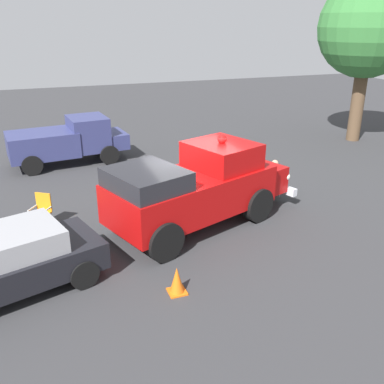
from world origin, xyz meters
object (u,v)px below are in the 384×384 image
lawn_chair_near_truck (275,179)px  oak_tree_left (368,28)px  parked_pickup (68,140)px  vintage_fire_truck (198,186)px  spectator_standing (225,162)px  traffic_cone (177,281)px  spectator_seated (272,177)px  lawn_chair_by_car (42,208)px  classic_hot_rod (1,264)px

lawn_chair_near_truck → oak_tree_left: bearing=34.2°
parked_pickup → oak_tree_left: 14.54m
vintage_fire_truck → lawn_chair_near_truck: bearing=19.7°
spectator_standing → lawn_chair_near_truck: bearing=-45.0°
vintage_fire_truck → parked_pickup: (-3.02, 7.35, -0.21)m
vintage_fire_truck → traffic_cone: 3.61m
parked_pickup → oak_tree_left: size_ratio=0.65×
vintage_fire_truck → traffic_cone: bearing=-118.7°
parked_pickup → traffic_cone: 10.52m
oak_tree_left → spectator_seated: bearing=-146.3°
lawn_chair_near_truck → oak_tree_left: (7.55, 5.12, 4.71)m
oak_tree_left → parked_pickup: bearing=175.7°
lawn_chair_near_truck → spectator_seated: 0.17m
vintage_fire_truck → lawn_chair_by_car: (-4.31, 1.40, -0.61)m
lawn_chair_by_car → parked_pickup: bearing=77.7°
parked_pickup → spectator_standing: bearing=-44.3°
oak_tree_left → traffic_cone: bearing=-143.2°
lawn_chair_by_car → oak_tree_left: oak_tree_left is taller
lawn_chair_by_car → classic_hot_rod: bearing=-106.4°
lawn_chair_by_car → spectator_seated: (7.46, -0.22, 0.11)m
lawn_chair_near_truck → classic_hot_rod: bearing=-160.9°
classic_hot_rod → lawn_chair_near_truck: bearing=19.1°
traffic_cone → spectator_seated: bearing=41.4°
parked_pickup → lawn_chair_near_truck: parked_pickup is taller
lawn_chair_near_truck → spectator_standing: spectator_standing is taller
spectator_seated → vintage_fire_truck: bearing=-159.4°
parked_pickup → oak_tree_left: oak_tree_left is taller
lawn_chair_by_car → traffic_cone: bearing=-59.4°
vintage_fire_truck → classic_hot_rod: bearing=-161.3°
spectator_seated → lawn_chair_by_car: bearing=178.3°
spectator_seated → parked_pickup: bearing=135.0°
parked_pickup → traffic_cone: (1.34, -10.42, -0.68)m
vintage_fire_truck → lawn_chair_by_car: vintage_fire_truck is taller
oak_tree_left → classic_hot_rod: bearing=-153.3°
classic_hot_rod → spectator_seated: bearing=19.4°
spectator_seated → traffic_cone: spectator_seated is taller
classic_hot_rod → lawn_chair_by_car: bearing=73.6°
classic_hot_rod → traffic_cone: classic_hot_rod is taller
parked_pickup → lawn_chair_near_truck: bearing=-44.5°
vintage_fire_truck → traffic_cone: (-1.68, -3.07, -0.89)m
parked_pickup → spectator_seated: (6.16, -6.17, -0.29)m
vintage_fire_truck → lawn_chair_by_car: bearing=162.1°
oak_tree_left → spectator_standing: bearing=-156.7°
spectator_seated → classic_hot_rod: bearing=-160.6°
parked_pickup → traffic_cone: bearing=-82.7°
classic_hot_rod → parked_pickup: (2.23, 9.13, 0.24)m
lawn_chair_near_truck → traffic_cone: size_ratio=1.61×
parked_pickup → traffic_cone: parked_pickup is taller
spectator_standing → oak_tree_left: size_ratio=0.22×
spectator_standing → parked_pickup: bearing=135.7°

